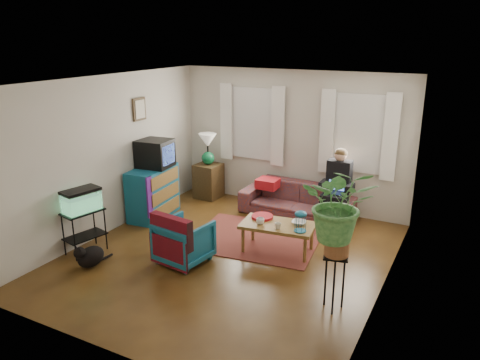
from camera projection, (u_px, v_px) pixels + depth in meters
The scene contains 31 objects.
floor at pixel (228, 256), 7.05m from camera, with size 4.50×5.00×0.01m, color #4F2B14.
ceiling at pixel (226, 81), 6.27m from camera, with size 4.50×5.00×0.01m, color white.
wall_back at pixel (292, 140), 8.78m from camera, with size 4.50×0.01×2.60m, color silver.
wall_front at pixel (102, 240), 4.55m from camera, with size 4.50×0.01×2.60m, color silver.
wall_left at pixel (107, 156), 7.66m from camera, with size 0.01×5.00×2.60m, color silver.
wall_right at pixel (389, 199), 5.67m from camera, with size 0.01×5.00×2.60m, color silver.
window_left at pixel (253, 124), 9.04m from camera, with size 1.08×0.04×1.38m, color white.
window_right at pixel (359, 134), 8.13m from camera, with size 1.08×0.04×1.38m, color white.
curtains_left at pixel (251, 124), 8.97m from camera, with size 1.36×0.06×1.50m, color white.
curtains_right at pixel (358, 134), 8.06m from camera, with size 1.36×0.06×1.50m, color white.
picture_frame at pixel (140, 109), 8.17m from camera, with size 0.04×0.32×0.40m, color #3D2616.
area_rug at pixel (256, 238), 7.66m from camera, with size 2.00×1.60×0.01m, color maroon.
sofa at pixel (297, 195), 8.53m from camera, with size 2.04×0.80×0.80m, color brown.
seated_person at pixel (337, 190), 8.13m from camera, with size 0.51×0.63×1.21m, color black, non-canonical shape.
side_table at pixel (208, 181), 9.51m from camera, with size 0.48×0.48×0.70m, color #382315.
table_lamp at pixel (208, 150), 9.32m from camera, with size 0.36×0.36×0.64m, color white, non-canonical shape.
dresser at pixel (153, 192), 8.47m from camera, with size 0.51×1.03×0.92m, color #105765.
crt_tv at pixel (155, 153), 8.34m from camera, with size 0.57×0.51×0.49m, color black.
aquarium_stand at pixel (85, 232), 7.10m from camera, with size 0.34×0.60×0.67m, color black.
aquarium at pixel (81, 200), 6.94m from camera, with size 0.30×0.55×0.35m, color #7FD899.
black_cat at pixel (91, 255), 6.69m from camera, with size 0.29×0.45×0.38m, color black.
armchair at pixel (184, 239), 6.81m from camera, with size 0.68×0.64×0.70m, color #12596C.
serape_throw at pixel (171, 236), 6.56m from camera, with size 0.71×0.16×0.58m, color #9E0A0A.
coffee_table at pixel (278, 238), 7.16m from camera, with size 1.10×0.60×0.46m, color brown.
cup_a at pixel (260, 221), 7.07m from camera, with size 0.12×0.12×0.10m, color white.
cup_b at pixel (278, 226), 6.90m from camera, with size 0.10×0.10×0.09m, color beige.
bowl at pixel (299, 223), 7.07m from camera, with size 0.22×0.22×0.05m, color white.
snack_tray at pixel (262, 217), 7.32m from camera, with size 0.34×0.34×0.04m, color #B21414.
birdcage at pixel (300, 221), 6.78m from camera, with size 0.18×0.18×0.32m, color #115B6B, non-canonical shape.
plant_stand at pixel (334, 282), 5.61m from camera, with size 0.31×0.31×0.73m, color black.
potted_plant at pixel (339, 215), 5.35m from camera, with size 0.83×0.72×0.92m, color #599947.
Camera 1 is at (3.12, -5.57, 3.22)m, focal length 35.00 mm.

